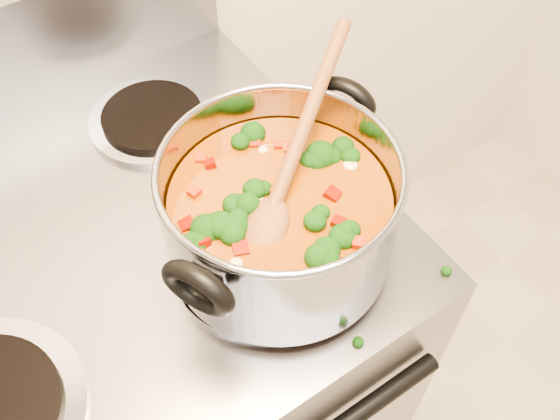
% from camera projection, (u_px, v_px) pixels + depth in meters
% --- Properties ---
extents(electric_range, '(0.73, 0.66, 1.08)m').
position_uv_depth(electric_range, '(144.00, 386.00, 1.13)').
color(electric_range, gray).
rests_on(electric_range, ground).
extents(stockpot, '(0.32, 0.26, 0.16)m').
position_uv_depth(stockpot, '(280.00, 213.00, 0.69)').
color(stockpot, '#94949C').
rests_on(stockpot, electric_range).
extents(wooden_spoon, '(0.27, 0.20, 0.11)m').
position_uv_depth(wooden_spoon, '(287.00, 171.00, 0.67)').
color(wooden_spoon, brown).
rests_on(wooden_spoon, stockpot).
extents(cooktop_crumbs, '(0.08, 0.05, 0.01)m').
position_uv_depth(cooktop_crumbs, '(287.00, 155.00, 0.86)').
color(cooktop_crumbs, black).
rests_on(cooktop_crumbs, electric_range).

